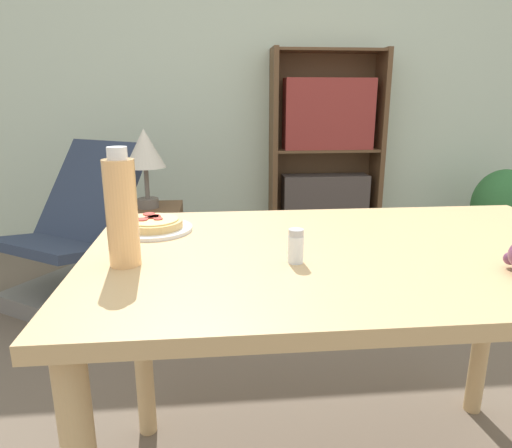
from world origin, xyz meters
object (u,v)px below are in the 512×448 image
at_px(pizza_on_plate, 154,226).
at_px(drink_bottle, 122,211).
at_px(lounge_chair_near, 74,252).
at_px(potted_plant_floor, 502,208).
at_px(side_table, 152,258).
at_px(bookshelf, 326,158).
at_px(salt_shaker, 296,246).
at_px(table_lamp, 145,152).

xyz_separation_m(pizza_on_plate, drink_bottle, (-0.03, -0.26, 0.11)).
distance_m(lounge_chair_near, potted_plant_floor, 2.97).
bearing_deg(drink_bottle, pizza_on_plate, 83.57).
height_order(lounge_chair_near, side_table, lounge_chair_near).
relative_size(pizza_on_plate, potted_plant_floor, 0.34).
distance_m(bookshelf, side_table, 1.66).
bearing_deg(bookshelf, salt_shaker, -105.41).
height_order(salt_shaker, bookshelf, bookshelf).
xyz_separation_m(pizza_on_plate, lounge_chair_near, (-0.62, 1.28, -0.50)).
height_order(drink_bottle, bookshelf, bookshelf).
bearing_deg(potted_plant_floor, side_table, -164.32).
distance_m(pizza_on_plate, lounge_chair_near, 1.51).
distance_m(lounge_chair_near, bookshelf, 1.94).
height_order(salt_shaker, potted_plant_floor, salt_shaker).
distance_m(table_lamp, potted_plant_floor, 2.61).
xyz_separation_m(salt_shaker, table_lamp, (-0.53, 1.44, 0.05)).
relative_size(lounge_chair_near, side_table, 1.69).
bearing_deg(side_table, salt_shaker, -69.98).
distance_m(drink_bottle, lounge_chair_near, 1.76).
xyz_separation_m(salt_shaker, side_table, (-0.53, 1.44, -0.53)).
distance_m(pizza_on_plate, table_lamp, 1.17).
height_order(lounge_chair_near, table_lamp, table_lamp).
bearing_deg(pizza_on_plate, side_table, 98.78).
height_order(bookshelf, side_table, bookshelf).
distance_m(pizza_on_plate, salt_shaker, 0.45).
height_order(salt_shaker, table_lamp, table_lamp).
bearing_deg(pizza_on_plate, bookshelf, 64.95).
relative_size(side_table, potted_plant_floor, 0.90).
xyz_separation_m(drink_bottle, bookshelf, (1.07, 2.48, -0.22)).
relative_size(salt_shaker, bookshelf, 0.05).
xyz_separation_m(salt_shaker, bookshelf, (0.69, 2.50, -0.13)).
height_order(pizza_on_plate, potted_plant_floor, pizza_on_plate).
relative_size(bookshelf, side_table, 2.61).
bearing_deg(drink_bottle, side_table, 95.99).
bearing_deg(salt_shaker, table_lamp, 110.02).
bearing_deg(potted_plant_floor, salt_shaker, -132.31).
bearing_deg(side_table, pizza_on_plate, -81.22).
height_order(lounge_chair_near, bookshelf, bookshelf).
height_order(pizza_on_plate, table_lamp, table_lamp).
bearing_deg(side_table, potted_plant_floor, 15.68).
xyz_separation_m(salt_shaker, lounge_chair_near, (-0.97, 1.57, -0.52)).
relative_size(pizza_on_plate, lounge_chair_near, 0.22).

